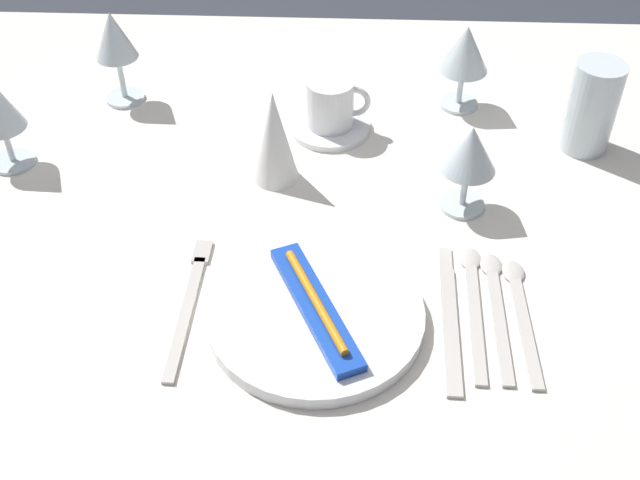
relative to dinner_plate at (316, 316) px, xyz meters
The scene contains 15 objects.
dining_table 0.24m from the dinner_plate, 87.35° to the left, with size 1.80×1.11×0.74m.
dinner_plate is the anchor object (origin of this frame).
toothbrush_package 0.02m from the dinner_plate, behind, with size 0.12×0.21×0.02m.
fork_outer 0.16m from the dinner_plate, behind, with size 0.02×0.23×0.00m.
dinner_knife 0.16m from the dinner_plate, ahead, with size 0.02×0.24×0.00m.
spoon_soup 0.20m from the dinner_plate, 14.21° to the left, with size 0.03×0.22×0.01m.
spoon_dessert 0.22m from the dinner_plate, 11.04° to the left, with size 0.03×0.21×0.01m.
spoon_tea 0.25m from the dinner_plate, ahead, with size 0.03×0.20×0.01m.
saucer_left 0.40m from the dinner_plate, 89.54° to the left, with size 0.13×0.13×0.01m, color white.
coffee_cup_left 0.40m from the dinner_plate, 89.25° to the left, with size 0.10×0.07×0.07m.
wine_glass_centre 0.58m from the dinner_plate, 125.25° to the left, with size 0.07×0.07×0.15m.
wine_glass_left 0.30m from the dinner_plate, 49.07° to the left, with size 0.07×0.07×0.13m.
wine_glass_far 0.53m from the dinner_plate, 66.41° to the left, with size 0.08×0.08×0.14m.
drink_tumbler 0.54m from the dinner_plate, 43.92° to the left, with size 0.07×0.07×0.14m.
napkin_folded 0.29m from the dinner_plate, 104.29° to the left, with size 0.07×0.07×0.14m, color white.
Camera 1 is at (0.02, -0.85, 1.44)m, focal length 44.73 mm.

